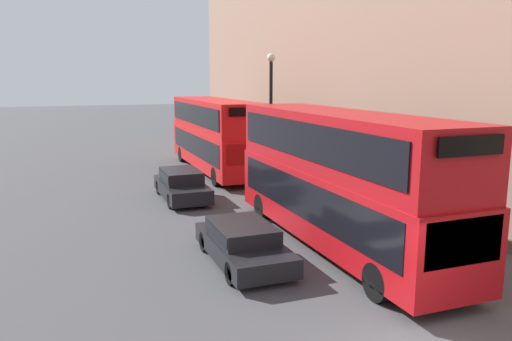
# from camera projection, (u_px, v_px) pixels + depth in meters

# --- Properties ---
(bus_leading) EXTENTS (2.59, 11.16, 4.46)m
(bus_leading) POSITION_uv_depth(u_px,v_px,m) (339.00, 174.00, 16.14)
(bus_leading) COLOR #A80F14
(bus_leading) RESTS_ON ground
(bus_second_in_queue) EXTENTS (2.59, 11.41, 4.27)m
(bus_second_in_queue) POSITION_uv_depth(u_px,v_px,m) (215.00, 132.00, 29.56)
(bus_second_in_queue) COLOR red
(bus_second_in_queue) RESTS_ON ground
(car_dark_sedan) EXTENTS (1.88, 4.39, 1.21)m
(car_dark_sedan) POSITION_uv_depth(u_px,v_px,m) (243.00, 242.00, 15.05)
(car_dark_sedan) COLOR black
(car_dark_sedan) RESTS_ON ground
(car_hatchback) EXTENTS (1.82, 4.51, 1.36)m
(car_hatchback) POSITION_uv_depth(u_px,v_px,m) (182.00, 184.00, 22.94)
(car_hatchback) COLOR black
(car_hatchback) RESTS_ON ground
(street_lamp) EXTENTS (0.44, 0.44, 6.79)m
(street_lamp) POSITION_uv_depth(u_px,v_px,m) (271.00, 103.00, 26.66)
(street_lamp) COLOR black
(street_lamp) RESTS_ON ground
(pedestrian) EXTENTS (0.36, 0.36, 1.78)m
(pedestrian) POSITION_uv_depth(u_px,v_px,m) (302.00, 174.00, 24.70)
(pedestrian) COLOR #334C6B
(pedestrian) RESTS_ON ground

